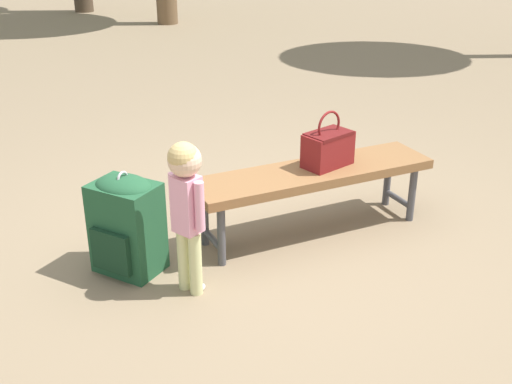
{
  "coord_description": "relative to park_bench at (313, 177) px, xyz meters",
  "views": [
    {
      "loc": [
        1.81,
        3.06,
        2.0
      ],
      "look_at": [
        0.1,
        0.12,
        0.45
      ],
      "focal_mm": 44.71,
      "sensor_mm": 36.0,
      "label": 1
    }
  ],
  "objects": [
    {
      "name": "child_standing",
      "position": [
        0.99,
        0.24,
        0.2
      ],
      "size": [
        0.18,
        0.23,
        0.89
      ],
      "color": "#CCCC8C",
      "rests_on": "ground"
    },
    {
      "name": "handbag",
      "position": [
        -0.11,
        -0.01,
        0.18
      ],
      "size": [
        0.35,
        0.24,
        0.37
      ],
      "color": "maroon",
      "rests_on": "park_bench"
    },
    {
      "name": "backpack_large",
      "position": [
        1.21,
        -0.15,
        -0.08
      ],
      "size": [
        0.43,
        0.46,
        0.63
      ],
      "color": "#1E4C2D",
      "rests_on": "ground"
    },
    {
      "name": "park_bench",
      "position": [
        0.0,
        0.0,
        0.0
      ],
      "size": [
        1.63,
        0.54,
        0.45
      ],
      "color": "brown",
      "rests_on": "ground"
    },
    {
      "name": "ground_plane",
      "position": [
        0.4,
        0.0,
        -0.39
      ],
      "size": [
        40.0,
        40.0,
        0.0
      ],
      "primitive_type": "plane",
      "color": "#7F6B51",
      "rests_on": "ground"
    }
  ]
}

